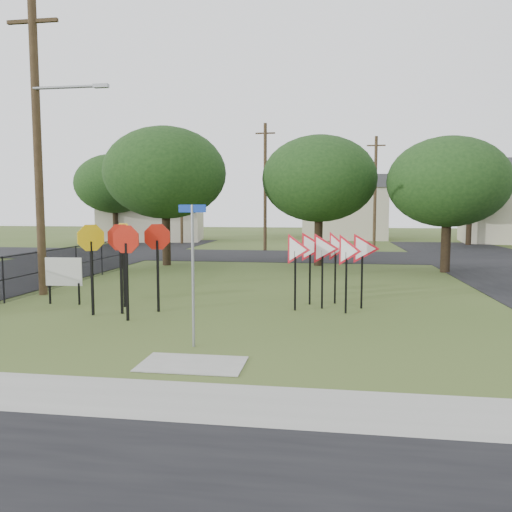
{
  "coord_description": "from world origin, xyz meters",
  "views": [
    {
      "loc": [
        2.58,
        -11.45,
        2.98
      ],
      "look_at": [
        0.44,
        3.0,
        1.6
      ],
      "focal_mm": 35.0,
      "sensor_mm": 36.0,
      "label": 1
    }
  ],
  "objects": [
    {
      "name": "ground",
      "position": [
        0.0,
        0.0,
        0.0
      ],
      "size": [
        140.0,
        140.0,
        0.0
      ],
      "primitive_type": "plane",
      "color": "#384E1D"
    },
    {
      "name": "sidewalk",
      "position": [
        0.0,
        -4.2,
        0.01
      ],
      "size": [
        30.0,
        1.6,
        0.02
      ],
      "primitive_type": "cube",
      "color": "gray",
      "rests_on": "ground"
    },
    {
      "name": "planting_strip",
      "position": [
        0.0,
        -5.4,
        0.01
      ],
      "size": [
        30.0,
        0.8,
        0.02
      ],
      "primitive_type": "cube",
      "color": "#384E1D",
      "rests_on": "ground"
    },
    {
      "name": "street_left",
      "position": [
        -12.0,
        10.0,
        0.01
      ],
      "size": [
        8.0,
        50.0,
        0.02
      ],
      "primitive_type": "cube",
      "color": "black",
      "rests_on": "ground"
    },
    {
      "name": "street_far",
      "position": [
        0.0,
        20.0,
        0.01
      ],
      "size": [
        60.0,
        8.0,
        0.02
      ],
      "primitive_type": "cube",
      "color": "black",
      "rests_on": "ground"
    },
    {
      "name": "curb_pad",
      "position": [
        0.0,
        -2.4,
        0.01
      ],
      "size": [
        2.0,
        1.2,
        0.02
      ],
      "primitive_type": "cube",
      "color": "gray",
      "rests_on": "ground"
    },
    {
      "name": "street_name_sign",
      "position": [
        -0.31,
        -1.17,
        1.76
      ],
      "size": [
        0.63,
        0.13,
        3.07
      ],
      "color": "gray",
      "rests_on": "ground"
    },
    {
      "name": "stop_sign_cluster",
      "position": [
        -3.18,
        1.92,
        1.9
      ],
      "size": [
        2.37,
        2.02,
        2.58
      ],
      "color": "black",
      "rests_on": "ground"
    },
    {
      "name": "yield_sign_cluster",
      "position": [
        2.56,
        3.55,
        1.71
      ],
      "size": [
        2.9,
        2.19,
        2.32
      ],
      "color": "black",
      "rests_on": "ground"
    },
    {
      "name": "info_board",
      "position": [
        -5.62,
        2.94,
        0.98
      ],
      "size": [
        1.18,
        0.1,
        1.47
      ],
      "color": "black",
      "rests_on": "ground"
    },
    {
      "name": "utility_pole_main",
      "position": [
        -7.24,
        4.5,
        5.21
      ],
      "size": [
        3.55,
        0.33,
        10.0
      ],
      "color": "#44331F",
      "rests_on": "ground"
    },
    {
      "name": "far_pole_a",
      "position": [
        -2.0,
        24.0,
        4.6
      ],
      "size": [
        1.4,
        0.24,
        9.0
      ],
      "color": "#44331F",
      "rests_on": "ground"
    },
    {
      "name": "far_pole_b",
      "position": [
        6.0,
        28.0,
        4.35
      ],
      "size": [
        1.4,
        0.24,
        8.5
      ],
      "color": "#44331F",
      "rests_on": "ground"
    },
    {
      "name": "far_pole_c",
      "position": [
        -10.0,
        30.0,
        4.6
      ],
      "size": [
        1.4,
        0.24,
        9.0
      ],
      "color": "#44331F",
      "rests_on": "ground"
    },
    {
      "name": "fence_run",
      "position": [
        -7.6,
        6.25,
        0.78
      ],
      "size": [
        0.05,
        11.55,
        1.5
      ],
      "color": "black",
      "rests_on": "ground"
    },
    {
      "name": "house_left",
      "position": [
        -14.0,
        34.0,
        3.65
      ],
      "size": [
        10.58,
        8.88,
        7.2
      ],
      "color": "beige",
      "rests_on": "ground"
    },
    {
      "name": "house_mid",
      "position": [
        4.0,
        40.0,
        3.15
      ],
      "size": [
        8.4,
        8.4,
        6.2
      ],
      "color": "beige",
      "rests_on": "ground"
    },
    {
      "name": "house_right",
      "position": [
        18.0,
        36.0,
        3.65
      ],
      "size": [
        8.3,
        8.3,
        7.2
      ],
      "color": "beige",
      "rests_on": "ground"
    },
    {
      "name": "tree_near_left",
      "position": [
        -6.0,
        14.0,
        4.86
      ],
      "size": [
        6.4,
        6.4,
        7.27
      ],
      "color": "black",
      "rests_on": "ground"
    },
    {
      "name": "tree_near_mid",
      "position": [
        2.0,
        15.0,
        4.54
      ],
      "size": [
        6.0,
        6.0,
        6.8
      ],
      "color": "black",
      "rests_on": "ground"
    },
    {
      "name": "tree_near_right",
      "position": [
        8.0,
        13.0,
        4.22
      ],
      "size": [
        5.6,
        5.6,
        6.33
      ],
      "color": "black",
      "rests_on": "ground"
    },
    {
      "name": "tree_far_left",
      "position": [
        -16.0,
        30.0,
        5.17
      ],
      "size": [
        6.8,
        6.8,
        7.73
      ],
      "color": "black",
      "rests_on": "ground"
    },
    {
      "name": "tree_far_right",
      "position": [
        14.0,
        32.0,
        4.54
      ],
      "size": [
        6.0,
        6.0,
        6.8
      ],
      "color": "black",
      "rests_on": "ground"
    }
  ]
}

